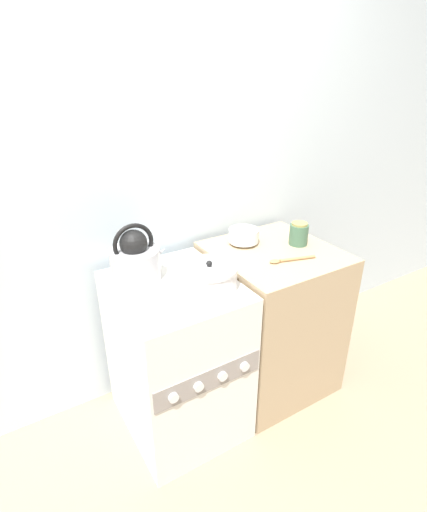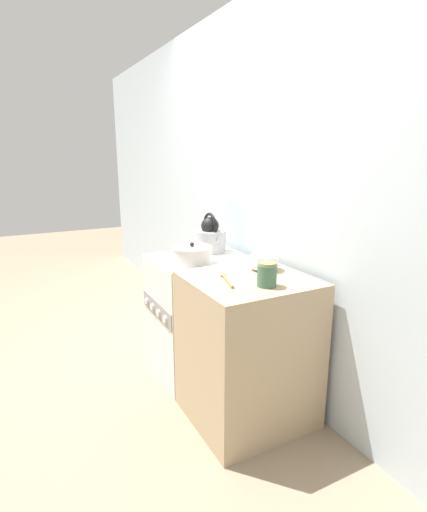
# 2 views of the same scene
# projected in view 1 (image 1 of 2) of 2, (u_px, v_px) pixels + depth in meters

# --- Properties ---
(ground_plane) EXTENTS (12.00, 12.00, 0.00)m
(ground_plane) POSITION_uv_depth(u_px,v_px,m) (210.00, 460.00, 1.94)
(ground_plane) COLOR gray
(wall_back) EXTENTS (7.00, 0.06, 2.50)m
(wall_back) POSITION_uv_depth(u_px,v_px,m) (133.00, 176.00, 1.95)
(wall_back) COLOR silver
(wall_back) RESTS_ON ground_plane
(stove) EXTENTS (0.55, 0.65, 0.83)m
(stove) POSITION_uv_depth(u_px,v_px,m) (177.00, 357.00, 2.01)
(stove) COLOR silver
(stove) RESTS_ON ground_plane
(counter) EXTENTS (0.63, 0.65, 0.85)m
(counter) POSITION_uv_depth(u_px,v_px,m) (270.00, 318.00, 2.29)
(counter) COLOR tan
(counter) RESTS_ON ground_plane
(kettle) EXTENTS (0.28, 0.23, 0.28)m
(kettle) POSITION_uv_depth(u_px,v_px,m) (135.00, 259.00, 1.83)
(kettle) COLOR #B2B2B7
(kettle) RESTS_ON stove
(cooking_pot) EXTENTS (0.25, 0.25, 0.14)m
(cooking_pot) POSITION_uv_depth(u_px,v_px,m) (209.00, 277.00, 1.77)
(cooking_pot) COLOR silver
(cooking_pot) RESTS_ON stove
(enamel_bowl) EXTENTS (0.16, 0.16, 0.09)m
(enamel_bowl) POSITION_uv_depth(u_px,v_px,m) (244.00, 236.00, 2.16)
(enamel_bowl) COLOR white
(enamel_bowl) RESTS_ON counter
(storage_jar) EXTENTS (0.10, 0.10, 0.12)m
(storage_jar) POSITION_uv_depth(u_px,v_px,m) (299.00, 234.00, 2.16)
(storage_jar) COLOR #3F664C
(storage_jar) RESTS_ON counter
(wooden_spoon) EXTENTS (0.24, 0.09, 0.02)m
(wooden_spoon) POSITION_uv_depth(u_px,v_px,m) (289.00, 260.00, 1.99)
(wooden_spoon) COLOR #A37A4C
(wooden_spoon) RESTS_ON counter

